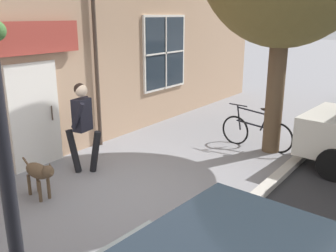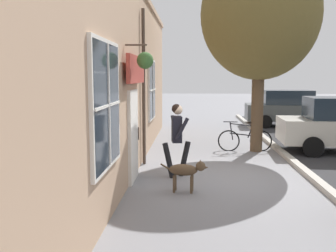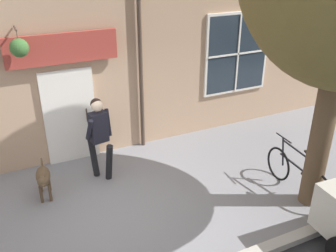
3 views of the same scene
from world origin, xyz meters
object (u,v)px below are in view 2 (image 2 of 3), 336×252
(pedestrian_walking, at_px, (177,133))
(leaning_bicycle, at_px, (245,139))
(street_tree_by_curb, at_px, (260,17))
(parked_car_far_end, at_px, (290,108))
(dog_on_leash, at_px, (186,170))

(pedestrian_walking, distance_m, leaning_bicycle, 3.96)
(street_tree_by_curb, relative_size, parked_car_far_end, 1.44)
(pedestrian_walking, relative_size, parked_car_far_end, 0.40)
(dog_on_leash, relative_size, parked_car_far_end, 0.23)
(pedestrian_walking, xyz_separation_m, parked_car_far_end, (5.14, 9.58, -0.19))
(pedestrian_walking, distance_m, dog_on_leash, 1.35)
(leaning_bicycle, relative_size, parked_car_far_end, 0.40)
(dog_on_leash, bearing_deg, parked_car_far_end, 65.56)
(leaning_bicycle, distance_m, parked_car_far_end, 7.01)
(dog_on_leash, distance_m, leaning_bicycle, 4.84)
(street_tree_by_curb, xyz_separation_m, leaning_bicycle, (-0.35, 0.01, -3.84))
(leaning_bicycle, height_order, parked_car_far_end, parked_car_far_end)
(pedestrian_walking, height_order, parked_car_far_end, pedestrian_walking)
(street_tree_by_curb, height_order, parked_car_far_end, street_tree_by_curb)
(pedestrian_walking, height_order, leaning_bicycle, pedestrian_walking)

